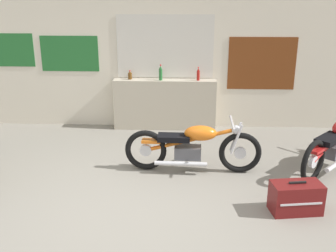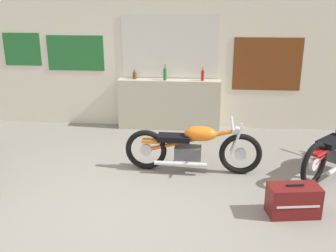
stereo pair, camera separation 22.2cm
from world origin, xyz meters
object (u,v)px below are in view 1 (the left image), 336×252
Objects in this scene: motorcycle_orange at (193,146)px; hard_case_darkred at (296,198)px; bottle_left_center at (161,73)px; bottle_center at (198,74)px; bottle_leftmost at (130,75)px.

motorcycle_orange reaches higher than hard_case_darkred.
bottle_left_center is 0.47× the size of hard_case_darkred.
bottle_leftmost is at bearing 177.89° from bottle_center.
bottle_leftmost reaches higher than hard_case_darkred.
bottle_left_center reaches higher than hard_case_darkred.
hard_case_darkred is (1.09, -3.01, -0.88)m from bottle_center.
bottle_center is at bearing 1.10° from bottle_left_center.
bottle_center is 0.13× the size of motorcycle_orange.
bottle_left_center is 0.15× the size of motorcycle_orange.
bottle_center is 0.40× the size of hard_case_darkred.
bottle_center reaches higher than motorcycle_orange.
bottle_leftmost is 0.27× the size of hard_case_darkred.
bottle_leftmost is 0.57× the size of bottle_left_center.
bottle_leftmost is 2.36m from motorcycle_orange.
motorcycle_orange is at bearing -59.50° from bottle_leftmost.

